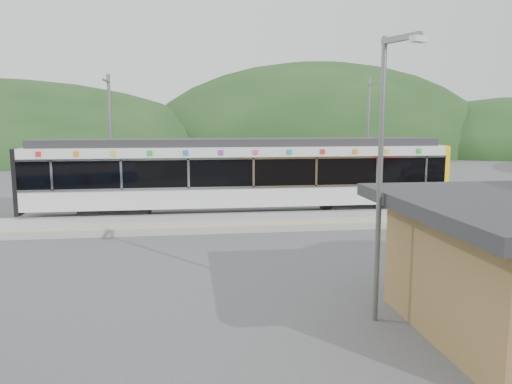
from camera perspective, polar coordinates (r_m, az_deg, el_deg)
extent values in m
plane|color=#4C4C4F|center=(19.19, 1.43, -5.80)|extent=(120.00, 120.00, 0.00)
ellipsoid|color=#1E3D19|center=(74.97, 6.98, 4.55)|extent=(52.00, 39.00, 26.00)
cube|color=#9E9E99|center=(22.34, 0.09, -3.40)|extent=(26.00, 3.20, 0.30)
cube|color=yellow|center=(21.05, 0.57, -3.69)|extent=(26.00, 0.10, 0.01)
cube|color=black|center=(25.02, -15.68, -2.11)|extent=(3.20, 2.20, 0.56)
cube|color=black|center=(26.18, 11.31, -1.52)|extent=(3.20, 2.20, 0.56)
cube|color=silver|center=(24.77, -1.88, -0.17)|extent=(20.00, 2.90, 0.92)
cube|color=black|center=(24.63, -1.89, 2.56)|extent=(20.00, 2.96, 1.45)
cube|color=silver|center=(23.22, -1.51, 0.54)|extent=(20.00, 0.05, 0.10)
cube|color=silver|center=(23.08, -1.52, 3.86)|extent=(20.00, 0.05, 0.10)
cube|color=silver|center=(24.56, -1.90, 4.76)|extent=(20.00, 2.90, 0.45)
cube|color=#2D2D30|center=(24.53, -1.91, 5.71)|extent=(19.40, 2.50, 0.36)
cube|color=yellow|center=(27.58, 19.53, 2.01)|extent=(0.24, 2.92, 3.00)
cube|color=black|center=(25.69, -24.91, 1.30)|extent=(0.20, 2.92, 3.00)
cube|color=silver|center=(23.79, -22.33, 1.75)|extent=(0.10, 0.05, 1.35)
cube|color=silver|center=(23.21, -15.15, 1.93)|extent=(0.10, 0.05, 1.35)
cube|color=silver|center=(23.01, -7.72, 2.09)|extent=(0.10, 0.05, 1.35)
cube|color=silver|center=(23.20, -0.29, 2.22)|extent=(0.10, 0.05, 1.35)
cube|color=silver|center=(23.78, 6.91, 2.30)|extent=(0.10, 0.05, 1.35)
cube|color=silver|center=(24.70, 13.66, 2.35)|extent=(0.10, 0.05, 1.35)
cube|color=silver|center=(25.72, 18.86, 2.36)|extent=(0.10, 0.05, 1.35)
cube|color=red|center=(23.85, -23.62, 4.00)|extent=(0.22, 0.04, 0.22)
cube|color=orange|center=(23.46, -19.85, 4.14)|extent=(0.22, 0.04, 0.22)
cube|color=yellow|center=(23.18, -15.97, 4.26)|extent=(0.22, 0.04, 0.22)
cube|color=green|center=(23.01, -12.01, 4.37)|extent=(0.22, 0.04, 0.22)
cube|color=blue|center=(22.94, -8.01, 4.46)|extent=(0.22, 0.04, 0.22)
cube|color=purple|center=(22.99, -4.01, 4.53)|extent=(0.22, 0.04, 0.22)
cube|color=#E54C8C|center=(23.15, -0.04, 4.57)|extent=(0.22, 0.04, 0.22)
cube|color=#19A5A5|center=(23.41, 3.85, 4.60)|extent=(0.22, 0.04, 0.22)
cube|color=red|center=(23.79, 7.64, 4.60)|extent=(0.22, 0.04, 0.22)
cube|color=orange|center=(24.26, 11.30, 4.58)|extent=(0.22, 0.04, 0.22)
cube|color=yellow|center=(24.82, 14.81, 4.55)|extent=(0.22, 0.04, 0.22)
cube|color=green|center=(25.48, 18.14, 4.50)|extent=(0.22, 0.04, 0.22)
cylinder|color=slate|center=(27.31, -16.26, 5.47)|extent=(0.18, 0.18, 7.00)
cube|color=slate|center=(26.57, -16.79, 12.08)|extent=(0.08, 1.80, 0.08)
cylinder|color=slate|center=(28.79, 12.62, 5.72)|extent=(0.18, 0.18, 7.00)
cube|color=slate|center=(28.09, 13.40, 11.97)|extent=(0.08, 1.80, 0.08)
cylinder|color=slate|center=(11.55, 13.95, 0.91)|extent=(0.12, 0.12, 6.43)
cube|color=slate|center=(11.15, 15.47, 16.64)|extent=(0.50, 1.04, 0.12)
cube|color=silver|center=(10.70, 16.50, 16.51)|extent=(0.39, 0.29, 0.12)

